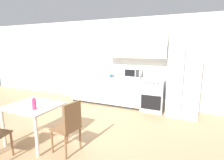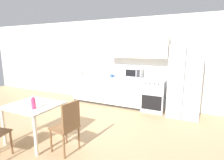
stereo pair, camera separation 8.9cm
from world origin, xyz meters
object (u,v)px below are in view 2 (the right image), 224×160
oven_range (154,95)px  dining_table (34,110)px  drink_bottle (33,103)px  coffee_mug (112,76)px  dining_chair_side (68,124)px  refrigerator (185,81)px  microwave (134,72)px

oven_range → dining_table: size_ratio=0.96×
drink_bottle → coffee_mug: bearing=83.7°
oven_range → dining_table: (-1.75, -2.69, 0.18)m
oven_range → drink_bottle: 3.27m
coffee_mug → dining_chair_side: size_ratio=0.14×
refrigerator → dining_table: (-2.54, -2.64, -0.31)m
dining_chair_side → microwave: bearing=4.7°
dining_table → drink_bottle: bearing=-38.2°
microwave → dining_table: microwave is taller
coffee_mug → drink_bottle: (-0.29, -2.66, -0.12)m
refrigerator → coffee_mug: 2.05m
drink_bottle → microwave: bearing=73.5°
oven_range → dining_chair_side: (-0.90, -2.72, 0.08)m
dining_table → dining_chair_side: (0.85, -0.04, -0.09)m
microwave → coffee_mug: size_ratio=3.71×
microwave → coffee_mug: 0.68m
microwave → dining_chair_side: (-0.24, -2.86, -0.52)m
drink_bottle → dining_chair_side: bearing=11.2°
refrigerator → dining_chair_side: size_ratio=2.02×
microwave → oven_range: bearing=-11.2°
coffee_mug → dining_table: coffee_mug is taller
refrigerator → dining_chair_side: bearing=-122.3°
microwave → drink_bottle: size_ratio=2.04×
refrigerator → drink_bottle: refrigerator is taller
oven_range → refrigerator: bearing=-3.4°
oven_range → dining_chair_side: size_ratio=0.98×
microwave → dining_chair_side: 2.91m
oven_range → coffee_mug: bearing=-171.4°
oven_range → refrigerator: 0.93m
microwave → dining_chair_side: bearing=-94.9°
refrigerator → oven_range: bearing=176.6°
oven_range → dining_table: 3.21m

